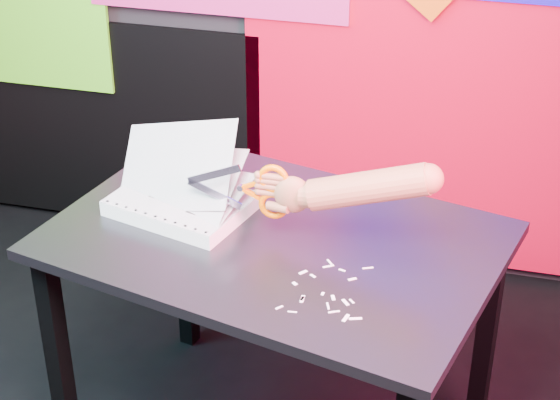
# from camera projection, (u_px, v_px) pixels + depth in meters

# --- Properties ---
(room) EXTENTS (3.01, 3.01, 2.71)m
(room) POSITION_uv_depth(u_px,v_px,m) (103.00, 63.00, 1.83)
(room) COLOR black
(room) RESTS_ON ground
(backdrop) EXTENTS (2.88, 0.05, 2.08)m
(backdrop) POSITION_uv_depth(u_px,v_px,m) (303.00, 19.00, 3.24)
(backdrop) COLOR #BF0422
(backdrop) RESTS_ON ground
(work_table) EXTENTS (1.27, 0.99, 0.75)m
(work_table) POSITION_uv_depth(u_px,v_px,m) (275.00, 267.00, 2.45)
(work_table) COLOR black
(work_table) RESTS_ON ground
(printout_stack) EXTENTS (0.40, 0.34, 0.27)m
(printout_stack) POSITION_uv_depth(u_px,v_px,m) (181.00, 202.00, 2.50)
(printout_stack) COLOR silver
(printout_stack) RESTS_ON work_table
(scissors) EXTENTS (0.27, 0.02, 0.15)m
(scissors) POSITION_uv_depth(u_px,v_px,m) (266.00, 191.00, 2.34)
(scissors) COLOR #9094AC
(scissors) RESTS_ON printout_stack
(hand_forearm) EXTENTS (0.45, 0.08, 0.18)m
(hand_forearm) POSITION_uv_depth(u_px,v_px,m) (355.00, 188.00, 2.27)
(hand_forearm) COLOR #98523D
(hand_forearm) RESTS_ON work_table
(paper_clippings) EXTENTS (0.20, 0.24, 0.00)m
(paper_clippings) POSITION_uv_depth(u_px,v_px,m) (328.00, 293.00, 2.19)
(paper_clippings) COLOR white
(paper_clippings) RESTS_ON work_table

